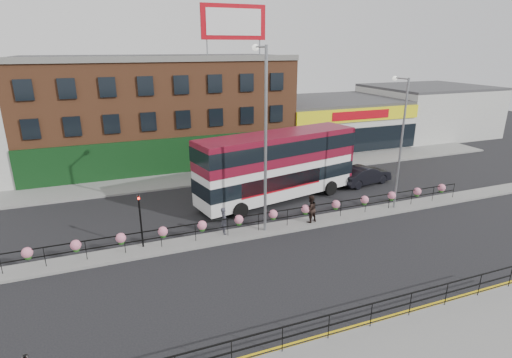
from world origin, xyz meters
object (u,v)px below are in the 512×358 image
object	(u,v)px
car	(365,175)
pedestrian_b	(310,209)
double_decker_bus	(278,160)
lamp_column_west	(264,126)
pedestrian_a	(224,221)
lamp_column_east	(400,133)

from	to	relation	value
car	pedestrian_b	bearing A→B (deg)	113.42
double_decker_bus	lamp_column_west	distance (m)	6.56
pedestrian_a	lamp_column_east	xyz separation A→B (m)	(12.60, -0.12, 4.53)
double_decker_bus	lamp_column_east	size ratio (longest dim) A/B	1.44
car	pedestrian_a	world-z (taller)	pedestrian_a
pedestrian_a	car	bearing A→B (deg)	-66.76
double_decker_bus	lamp_column_west	xyz separation A→B (m)	(-3.05, -4.59, 3.57)
pedestrian_a	lamp_column_east	world-z (taller)	lamp_column_east
lamp_column_east	car	bearing A→B (deg)	75.56
double_decker_bus	lamp_column_east	distance (m)	8.69
lamp_column_east	double_decker_bus	bearing A→B (deg)	147.26
car	lamp_column_east	size ratio (longest dim) A/B	0.56
car	pedestrian_b	distance (m)	9.83
double_decker_bus	pedestrian_a	xyz separation A→B (m)	(-5.57, -4.40, -2.16)
lamp_column_east	pedestrian_b	bearing A→B (deg)	-177.75
pedestrian_a	lamp_column_west	bearing A→B (deg)	-90.91
pedestrian_a	pedestrian_b	world-z (taller)	pedestrian_b
lamp_column_east	lamp_column_west	bearing A→B (deg)	-179.62
lamp_column_west	lamp_column_east	size ratio (longest dim) A/B	1.22
pedestrian_a	lamp_column_west	world-z (taller)	lamp_column_west
pedestrian_a	lamp_column_west	distance (m)	6.26
double_decker_bus	pedestrian_b	size ratio (longest dim) A/B	7.09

